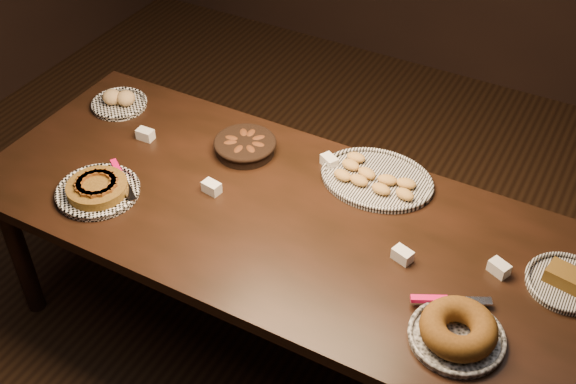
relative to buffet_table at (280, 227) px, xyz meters
The scene contains 9 objects.
ground 0.68m from the buffet_table, ahead, with size 5.00×5.00×0.00m, color black.
buffet_table is the anchor object (origin of this frame).
apple_tart_plate 0.72m from the buffet_table, 160.17° to the right, with size 0.33×0.34×0.06m.
madeleine_platter 0.43m from the buffet_table, 54.79° to the left, with size 0.45×0.37×0.05m.
bundt_cake_plate 0.81m from the buffet_table, 17.64° to the right, with size 0.34×0.35×0.10m.
croissant_basket 0.42m from the buffet_table, 140.22° to the left, with size 0.28×0.28×0.06m.
bread_roll_plate 1.02m from the buffet_table, 164.36° to the left, with size 0.25×0.25×0.08m.
loaf_plate 1.03m from the buffet_table, ahead, with size 0.28×0.28×0.06m.
tent_cards 0.16m from the buffet_table, 60.92° to the left, with size 1.61×0.43×0.04m.
Camera 1 is at (0.99, -1.73, 2.57)m, focal length 45.00 mm.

